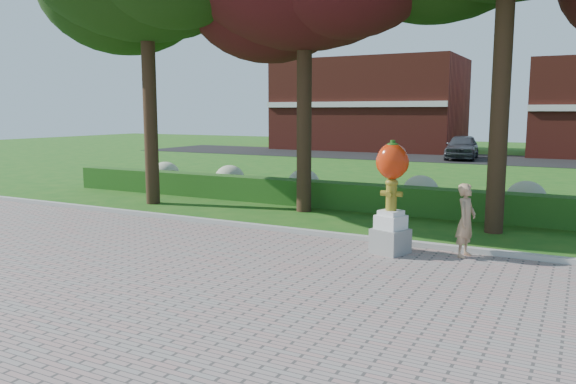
% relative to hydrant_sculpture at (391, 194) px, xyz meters
% --- Properties ---
extents(ground, '(100.00, 100.00, 0.00)m').
position_rel_hydrant_sculpture_xyz_m(ground, '(-1.90, -2.17, -1.29)').
color(ground, '#1B5615').
rests_on(ground, ground).
extents(walkway, '(40.00, 14.00, 0.04)m').
position_rel_hydrant_sculpture_xyz_m(walkway, '(-1.90, -6.17, -1.27)').
color(walkway, gray).
rests_on(walkway, ground).
extents(curb, '(40.00, 0.18, 0.15)m').
position_rel_hydrant_sculpture_xyz_m(curb, '(-1.90, 0.83, -1.21)').
color(curb, '#ADADA5').
rests_on(curb, ground).
extents(lawn_hedge, '(24.00, 0.70, 0.80)m').
position_rel_hydrant_sculpture_xyz_m(lawn_hedge, '(-1.90, 4.83, -0.89)').
color(lawn_hedge, '#224C15').
rests_on(lawn_hedge, ground).
extents(hydrangea_row, '(20.10, 1.10, 0.99)m').
position_rel_hydrant_sculpture_xyz_m(hydrangea_row, '(-1.33, 5.83, -0.74)').
color(hydrangea_row, '#A7B288').
rests_on(hydrangea_row, ground).
extents(street, '(50.00, 8.00, 0.02)m').
position_rel_hydrant_sculpture_xyz_m(street, '(-1.90, 25.83, -1.28)').
color(street, black).
rests_on(street, ground).
extents(building_left, '(14.00, 8.00, 7.00)m').
position_rel_hydrant_sculpture_xyz_m(building_left, '(-11.90, 31.83, 2.21)').
color(building_left, maroon).
rests_on(building_left, ground).
extents(hydrant_sculpture, '(0.81, 0.81, 2.36)m').
position_rel_hydrant_sculpture_xyz_m(hydrant_sculpture, '(0.00, 0.00, 0.00)').
color(hydrant_sculpture, gray).
rests_on(hydrant_sculpture, walkway).
extents(woman, '(0.46, 0.61, 1.50)m').
position_rel_hydrant_sculpture_xyz_m(woman, '(1.43, 0.43, -0.50)').
color(woman, tan).
rests_on(woman, walkway).
extents(parked_car, '(2.26, 4.69, 1.55)m').
position_rel_hydrant_sculpture_xyz_m(parked_car, '(-3.36, 25.12, -0.50)').
color(parked_car, '#3C3E44').
rests_on(parked_car, street).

